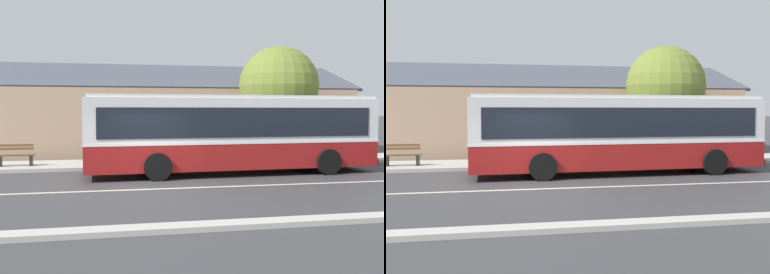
# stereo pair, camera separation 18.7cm
# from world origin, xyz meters

# --- Properties ---
(ground_plane) EXTENTS (300.00, 300.00, 0.00)m
(ground_plane) POSITION_xyz_m (0.00, 0.00, 0.00)
(ground_plane) COLOR #38383A
(sidewalk_far) EXTENTS (60.00, 3.00, 0.15)m
(sidewalk_far) POSITION_xyz_m (0.00, 6.00, 0.07)
(sidewalk_far) COLOR #ADAAA3
(sidewalk_far) RESTS_ON ground
(curb_near) EXTENTS (60.00, 0.50, 0.12)m
(curb_near) POSITION_xyz_m (0.00, -4.75, 0.06)
(curb_near) COLOR #ADAAA3
(curb_near) RESTS_ON ground
(lane_divider_stripe) EXTENTS (60.00, 0.16, 0.01)m
(lane_divider_stripe) POSITION_xyz_m (0.00, 0.00, 0.00)
(lane_divider_stripe) COLOR beige
(lane_divider_stripe) RESTS_ON ground
(community_building) EXTENTS (27.32, 9.44, 6.31)m
(community_building) POSITION_xyz_m (-0.99, 13.10, 1.94)
(community_building) COLOR tan
(community_building) RESTS_ON ground
(transit_bus) EXTENTS (11.55, 3.03, 3.06)m
(transit_bus) POSITION_xyz_m (3.46, 2.90, 1.65)
(transit_bus) COLOR maroon
(transit_bus) RESTS_ON ground
(bench_by_building) EXTENTS (1.55, 0.51, 0.94)m
(bench_by_building) POSITION_xyz_m (-5.20, 5.58, 0.56)
(bench_by_building) COLOR brown
(bench_by_building) RESTS_ON sidewalk_far
(street_tree_primary) EXTENTS (3.95, 3.95, 5.70)m
(street_tree_primary) POSITION_xyz_m (7.07, 6.99, 3.70)
(street_tree_primary) COLOR #4C3828
(street_tree_primary) RESTS_ON ground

